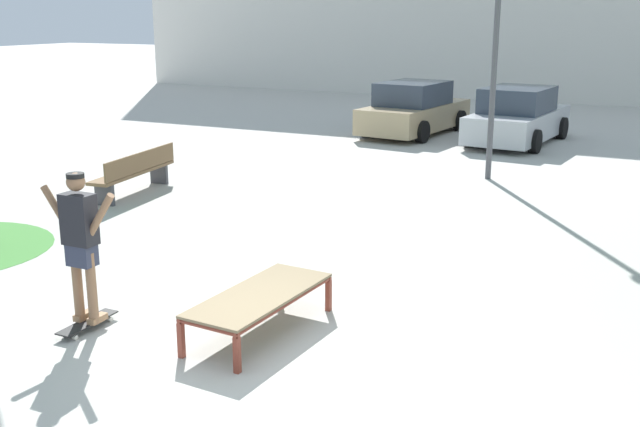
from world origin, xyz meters
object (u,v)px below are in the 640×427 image
skater (81,237)px  car_silver (518,117)px  skateboard (88,323)px  park_bench (135,171)px  car_tan (414,110)px  skate_box (260,297)px

skater → car_silver: bearing=83.6°
skateboard → car_silver: 14.68m
skater → skateboard: bearing=-89.5°
skater → park_bench: skater is taller
skateboard → car_silver: bearing=83.6°
skater → car_tan: skater is taller
skater → park_bench: size_ratio=0.70×
skater → car_silver: (1.65, 14.58, -0.38)m
park_bench → skate_box: bearing=-40.0°
park_bench → car_silver: bearing=59.7°
car_tan → park_bench: car_tan is taller
skate_box → skateboard: bearing=-156.3°
car_tan → skateboard: bearing=-84.8°
skate_box → park_bench: (-5.50, 4.62, 0.03)m
skate_box → car_tan: size_ratio=0.45×
skate_box → skater: size_ratio=1.15×
skate_box → car_tan: 14.40m
park_bench → car_tan: bearing=75.9°
car_silver → park_bench: (-5.37, -9.18, -0.24)m
skateboard → skater: bearing=90.5°
skate_box → skater: 2.04m
skate_box → skateboard: 1.96m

